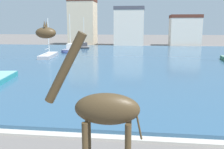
{
  "coord_description": "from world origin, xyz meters",
  "views": [
    {
      "loc": [
        2.67,
        -3.93,
        5.1
      ],
      "look_at": [
        0.85,
        11.06,
        2.2
      ],
      "focal_mm": 40.49,
      "sensor_mm": 36.0,
      "label": 1
    }
  ],
  "objects_px": {
    "sailboat_navy": "(71,50)",
    "giraffe_statue": "(102,112)",
    "sailboat_grey": "(50,56)",
    "sailboat_black": "(84,46)"
  },
  "relations": [
    {
      "from": "giraffe_statue",
      "to": "sailboat_navy",
      "type": "distance_m",
      "value": 43.15
    },
    {
      "from": "sailboat_navy",
      "to": "sailboat_black",
      "type": "height_order",
      "value": "sailboat_navy"
    },
    {
      "from": "giraffe_statue",
      "to": "sailboat_black",
      "type": "height_order",
      "value": "sailboat_black"
    },
    {
      "from": "sailboat_navy",
      "to": "sailboat_black",
      "type": "relative_size",
      "value": 1.01
    },
    {
      "from": "sailboat_black",
      "to": "sailboat_grey",
      "type": "xyz_separation_m",
      "value": [
        -1.26,
        -18.79,
        -0.04
      ]
    },
    {
      "from": "sailboat_navy",
      "to": "sailboat_grey",
      "type": "distance_m",
      "value": 9.37
    },
    {
      "from": "sailboat_navy",
      "to": "sailboat_grey",
      "type": "height_order",
      "value": "sailboat_navy"
    },
    {
      "from": "sailboat_navy",
      "to": "giraffe_statue",
      "type": "bearing_deg",
      "value": -72.63
    },
    {
      "from": "sailboat_black",
      "to": "sailboat_grey",
      "type": "height_order",
      "value": "sailboat_black"
    },
    {
      "from": "sailboat_navy",
      "to": "sailboat_grey",
      "type": "xyz_separation_m",
      "value": [
        -0.74,
        -9.34,
        -0.12
      ]
    }
  ]
}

